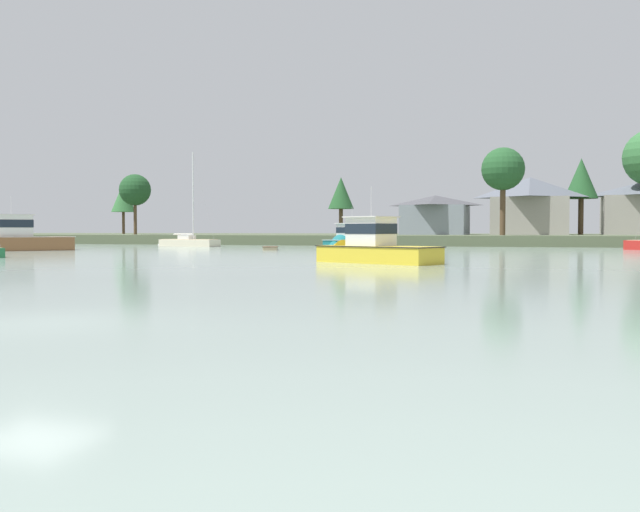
# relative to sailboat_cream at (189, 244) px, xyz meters

# --- Properties ---
(ground_plane) EXTENTS (424.48, 424.48, 0.00)m
(ground_plane) POSITION_rel_sailboat_cream_xyz_m (29.62, -63.34, -0.24)
(ground_plane) COLOR gray
(far_shore_bank) EXTENTS (191.02, 54.12, 1.26)m
(far_shore_bank) POSITION_rel_sailboat_cream_xyz_m (29.62, 35.73, 0.39)
(far_shore_bank) COLOR #4C563D
(far_shore_bank) RESTS_ON ground
(sailboat_cream) EXTENTS (7.75, 3.57, 11.54)m
(sailboat_cream) POSITION_rel_sailboat_cream_xyz_m (0.00, 0.00, 0.00)
(sailboat_cream) COLOR beige
(sailboat_cream) RESTS_ON ground
(dinghy_sand) EXTENTS (2.29, 3.27, 0.48)m
(dinghy_sand) POSITION_rel_sailboat_cream_xyz_m (14.50, -11.08, -0.12)
(dinghy_sand) COLOR tan
(dinghy_sand) RESTS_ON ground
(cruiser_teal) EXTENTS (5.38, 9.23, 5.35)m
(cruiser_teal) POSITION_rel_sailboat_cream_xyz_m (20.70, -4.66, 0.33)
(cruiser_teal) COLOR #196B70
(cruiser_teal) RESTS_ON ground
(cruiser_yellow) EXTENTS (8.88, 6.00, 5.39)m
(cruiser_yellow) POSITION_rel_sailboat_cream_xyz_m (29.65, -34.33, 0.35)
(cruiser_yellow) COLOR gold
(cruiser_yellow) RESTS_ON ground
(cruiser_wood) EXTENTS (9.53, 9.84, 6.11)m
(cruiser_wood) POSITION_rel_sailboat_cream_xyz_m (-7.84, -20.75, 0.57)
(cruiser_wood) COLOR brown
(cruiser_wood) RESTS_ON ground
(mooring_buoy_white) EXTENTS (0.38, 0.38, 0.43)m
(mooring_buoy_white) POSITION_rel_sailboat_cream_xyz_m (-6.36, 4.19, -0.17)
(mooring_buoy_white) COLOR white
(mooring_buoy_white) RESTS_ON ground
(shore_tree_right) EXTENTS (3.82, 3.82, 8.49)m
(shore_tree_right) POSITION_rel_sailboat_cream_xyz_m (10.74, 27.30, 7.08)
(shore_tree_right) COLOR brown
(shore_tree_right) RESTS_ON far_shore_bank
(shore_tree_far_left) EXTENTS (4.69, 4.69, 10.90)m
(shore_tree_far_left) POSITION_rel_sailboat_cream_xyz_m (44.55, 33.86, 8.92)
(shore_tree_far_left) COLOR brown
(shore_tree_far_left) RESTS_ON far_shore_bank
(shore_tree_far_right) EXTENTS (4.66, 4.66, 8.94)m
(shore_tree_far_right) POSITION_rel_sailboat_cream_xyz_m (-18.44, 18.23, 7.59)
(shore_tree_far_right) COLOR brown
(shore_tree_far_right) RESTS_ON far_shore_bank
(shore_tree_center_left) EXTENTS (5.41, 5.41, 11.08)m
(shore_tree_center_left) POSITION_rel_sailboat_cream_xyz_m (34.55, 18.16, 9.29)
(shore_tree_center_left) COLOR brown
(shore_tree_center_left) RESTS_ON far_shore_bank
(shore_tree_left) EXTENTS (3.99, 3.99, 8.59)m
(shore_tree_left) POSITION_rel_sailboat_cream_xyz_m (-28.09, 30.16, 7.13)
(shore_tree_left) COLOR brown
(shore_tree_left) RESTS_ON far_shore_bank
(cottage_behind_trees) EXTENTS (9.79, 9.24, 5.67)m
(cottage_behind_trees) POSITION_rel_sailboat_cream_xyz_m (24.47, 28.97, 3.95)
(cottage_behind_trees) COLOR gray
(cottage_behind_trees) RESTS_ON far_shore_bank
(cottage_eastern) EXTENTS (11.34, 9.41, 8.20)m
(cottage_eastern) POSITION_rel_sailboat_cream_xyz_m (37.57, 31.63, 5.27)
(cottage_eastern) COLOR #9E998E
(cottage_eastern) RESTS_ON far_shore_bank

